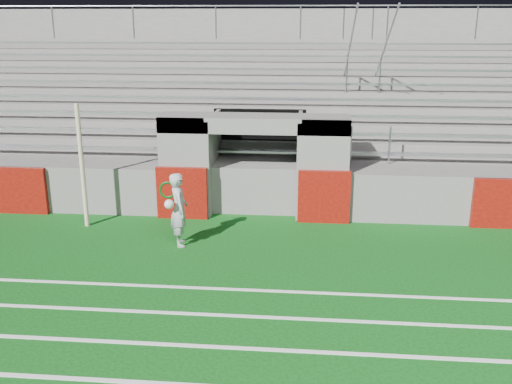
# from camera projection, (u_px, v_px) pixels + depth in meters

# --- Properties ---
(ground) EXTENTS (90.00, 90.00, 0.00)m
(ground) POSITION_uv_depth(u_px,v_px,m) (238.00, 268.00, 11.76)
(ground) COLOR #0B4611
(ground) RESTS_ON ground
(field_post) EXTENTS (0.11, 0.11, 3.04)m
(field_post) POSITION_uv_depth(u_px,v_px,m) (82.00, 166.00, 13.74)
(field_post) COLOR beige
(field_post) RESTS_ON ground
(stadium_structure) EXTENTS (26.00, 8.48, 5.42)m
(stadium_structure) POSITION_uv_depth(u_px,v_px,m) (267.00, 127.00, 18.93)
(stadium_structure) COLOR slate
(stadium_structure) RESTS_ON ground
(goalkeeper_with_ball) EXTENTS (0.58, 0.72, 1.68)m
(goalkeeper_with_ball) POSITION_uv_depth(u_px,v_px,m) (179.00, 209.00, 12.73)
(goalkeeper_with_ball) COLOR #A9ADB3
(goalkeeper_with_ball) RESTS_ON ground
(hose_coil) EXTENTS (0.53, 0.15, 0.53)m
(hose_coil) POSITION_uv_depth(u_px,v_px,m) (168.00, 190.00, 14.52)
(hose_coil) COLOR #0C3C12
(hose_coil) RESTS_ON ground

